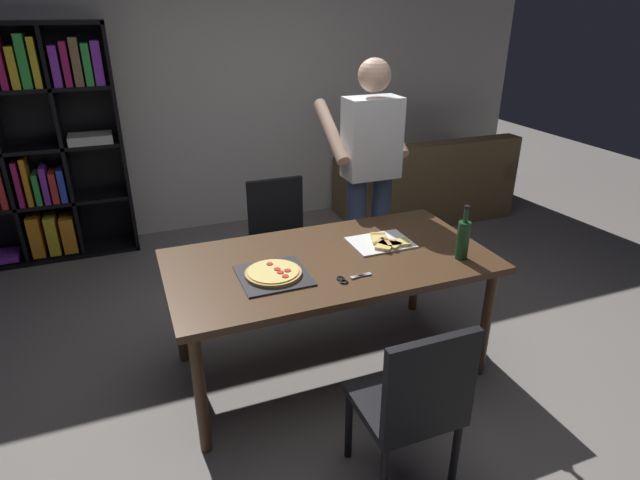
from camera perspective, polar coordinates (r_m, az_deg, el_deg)
The scene contains 12 objects.
ground_plane at distance 3.35m, azimuth 0.96°, elevation -13.55°, with size 12.00×12.00×0.00m, color gray.
back_wall at distance 5.18m, azimuth -10.34°, elevation 16.72°, with size 6.40×0.10×2.80m, color silver.
dining_table at distance 2.98m, azimuth 1.05°, elevation -3.18°, with size 1.82×0.95×0.75m.
chair_near_camera at distance 2.37m, azimuth 10.26°, elevation -16.93°, with size 0.42×0.42×0.90m.
chair_far_side at distance 3.88m, azimuth -4.37°, elevation 0.75°, with size 0.42×0.42×0.90m.
couch at distance 5.58m, azimuth 11.43°, elevation 5.58°, with size 1.70×0.86×0.85m.
bookshelf at distance 4.98m, azimuth -29.12°, elevation 9.20°, with size 1.40×0.35×1.95m.
person_serving_pizza at distance 3.73m, azimuth 5.45°, elevation 7.72°, with size 0.55×0.54×1.75m.
pepperoni_pizza_on_tray at distance 2.76m, azimuth -5.12°, elevation -3.71°, with size 0.36×0.36×0.04m.
pizza_slices_on_towel at distance 3.14m, azimuth 7.00°, elevation -0.25°, with size 0.36×0.29×0.03m.
wine_bottle at distance 3.01m, azimuth 15.39°, elevation 0.12°, with size 0.07×0.07×0.32m.
kitchen_scissors at distance 2.73m, azimuth 3.19°, elevation -4.22°, with size 0.19×0.09×0.01m.
Camera 1 is at (-1.01, -2.44, 2.07)m, focal length 29.22 mm.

